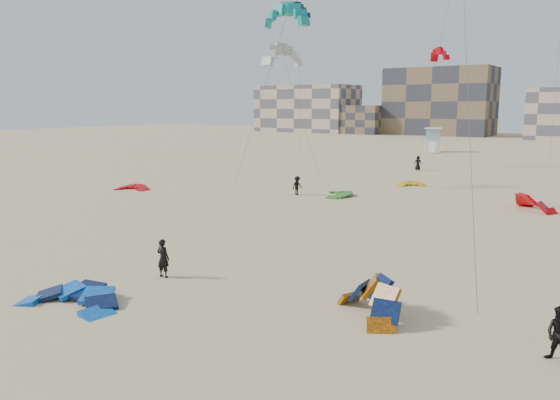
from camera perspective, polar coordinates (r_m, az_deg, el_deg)
The scene contains 19 objects.
ground at distance 25.95m, azimuth -15.86°, elevation -8.15°, with size 320.00×320.00×0.00m, color tan.
kite_ground_blue at distance 23.72m, azimuth -20.98°, elevation -10.14°, with size 4.06×4.16×1.04m, color #0972F0, non-canonical shape.
kite_ground_orange at distance 21.33m, azimuth 9.30°, elevation -11.86°, with size 3.43×2.47×2.38m, color orange, non-canonical shape.
kite_ground_red at distance 53.66m, azimuth -15.17°, elevation 1.06°, with size 3.13×3.27×0.76m, color #DF000C, non-canonical shape.
kite_ground_green at distance 48.62m, azimuth 6.08°, elevation 0.48°, with size 3.51×3.70×0.61m, color #22841B, non-canonical shape.
kite_ground_red_far at distance 45.78m, azimuth 25.05°, elevation -0.98°, with size 3.75×3.28×2.12m, color #DF000C, non-canonical shape.
kite_ground_yellow at distance 55.74m, azimuth 13.56°, elevation 1.45°, with size 2.81×2.90×0.76m, color gold, non-canonical shape.
kitesurfer_main at distance 25.84m, azimuth -12.12°, elevation -5.96°, with size 0.66×0.43×1.81m, color black.
kitesurfer_b at distance 19.22m, azimuth 27.22°, elevation -12.46°, with size 0.87×0.68×1.80m, color black.
kitesurfer_c at distance 48.57m, azimuth 1.81°, elevation 1.52°, with size 1.09×0.62×1.68m, color black.
kitesurfer_e at distance 69.53m, azimuth 14.21°, elevation 3.77°, with size 0.87×0.56×1.78m, color black.
kite_fly_teal_a at distance 43.81m, azimuth 0.65°, elevation 18.53°, with size 7.48×3.90×14.65m.
kite_fly_grey at distance 54.30m, azimuth 0.28°, elevation 14.67°, with size 6.73×5.27×12.86m.
kite_fly_navy at distance 73.83m, azimuth 1.97°, elevation 19.09°, with size 4.10×4.11×19.99m.
kite_fly_red at distance 85.48m, azimuth 16.34°, elevation 14.28°, with size 7.13×11.09×15.43m.
lifeguard_tower_far at distance 98.67m, azimuth 15.65°, elevation 6.07°, with size 3.67×6.06×4.12m.
condo_west_a at distance 170.78m, azimuth 2.84°, elevation 9.50°, with size 30.00×15.00×14.00m, color tan.
condo_west_b at distance 157.52m, azimuth 16.33°, elevation 9.83°, with size 28.00×14.00×18.00m, color brown.
condo_fill_left at distance 159.48m, azimuth 8.65°, elevation 8.31°, with size 12.00×10.00×8.00m, color brown.
Camera 1 is at (19.16, -15.65, 7.82)m, focal length 35.00 mm.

